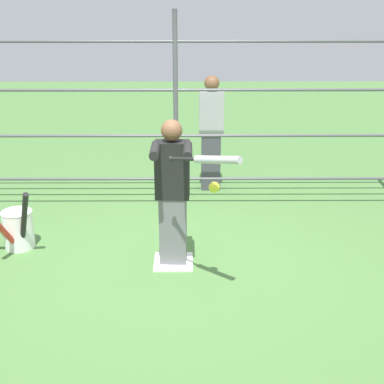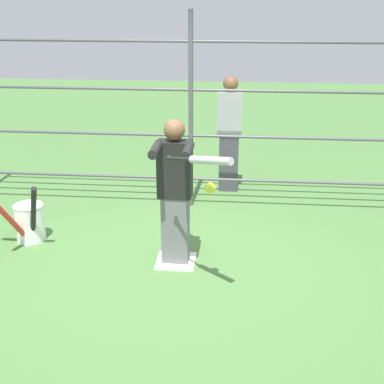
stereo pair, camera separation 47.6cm
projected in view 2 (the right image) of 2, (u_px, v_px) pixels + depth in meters
name	position (u px, v px, depth m)	size (l,w,h in m)	color
ground_plane	(176.00, 262.00, 5.56)	(24.00, 24.00, 0.00)	#4C7A3D
home_plate	(176.00, 261.00, 5.56)	(0.40, 0.40, 0.02)	white
fence_backstop	(191.00, 113.00, 6.62)	(5.97, 0.06, 2.45)	#4C4C51
batter	(175.00, 189.00, 5.26)	(0.39, 0.51, 1.51)	slate
baseball_bat_swinging	(205.00, 160.00, 4.38)	(0.61, 0.59, 0.21)	black
softball_in_flight	(210.00, 188.00, 4.61)	(0.10, 0.10, 0.10)	yellow
bat_bucket	(28.00, 221.00, 5.94)	(0.65, 0.74, 0.79)	white
bystander_behind_fence	(229.00, 132.00, 7.30)	(0.33, 0.21, 1.60)	#3F3F47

